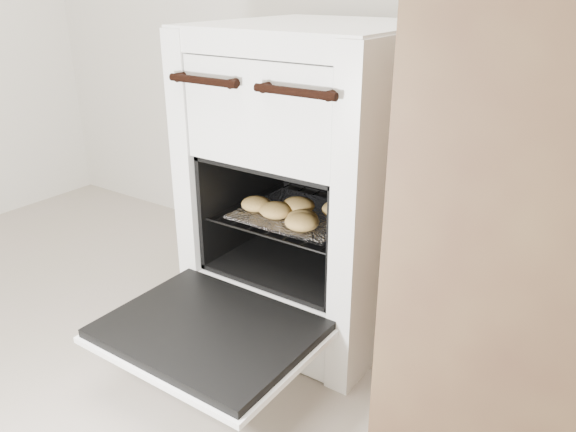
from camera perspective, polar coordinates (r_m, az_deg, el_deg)
name	(u,v)px	position (r m, az deg, el deg)	size (l,w,h in m)	color
stove	(315,186)	(1.56, 2.74, 3.06)	(0.54, 0.60, 0.83)	white
oven_door	(209,332)	(1.34, -8.05, -11.60)	(0.49, 0.38, 0.03)	black
oven_rack	(303,213)	(1.54, 1.52, 0.29)	(0.39, 0.38, 0.01)	black
foil_sheet	(299,213)	(1.52, 1.15, 0.26)	(0.31, 0.27, 0.01)	white
baked_rolls	(296,211)	(1.48, 0.81, 0.51)	(0.33, 0.23, 0.04)	#E3B55A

